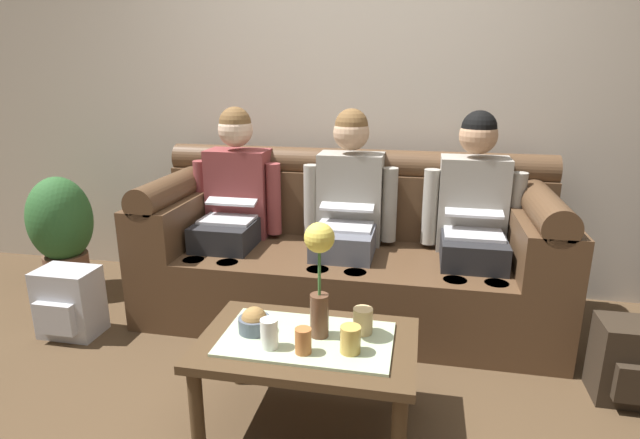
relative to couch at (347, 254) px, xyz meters
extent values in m
plane|color=#4C3823|center=(0.00, -1.17, -0.37)|extent=(14.00, 14.00, 0.00)
cube|color=beige|center=(0.00, 0.53, 1.08)|extent=(6.00, 0.12, 2.90)
cube|color=#513823|center=(0.00, -0.07, -0.16)|extent=(2.36, 0.88, 0.42)
cube|color=#513823|center=(0.00, 0.26, 0.25)|extent=(2.36, 0.22, 0.40)
cylinder|color=#513823|center=(0.00, 0.26, 0.51)|extent=(2.36, 0.18, 0.18)
cube|color=#513823|center=(-1.04, -0.07, 0.19)|extent=(0.28, 0.88, 0.28)
cylinder|color=#513823|center=(-1.04, -0.07, 0.38)|extent=(0.18, 0.88, 0.18)
cube|color=#513823|center=(1.04, -0.07, 0.19)|extent=(0.28, 0.88, 0.28)
cylinder|color=#513823|center=(1.04, -0.07, 0.38)|extent=(0.18, 0.88, 0.18)
cube|color=#232326|center=(-0.71, -0.13, 0.13)|extent=(0.34, 0.40, 0.15)
cylinder|color=#232326|center=(-0.81, -0.39, -0.16)|extent=(0.12, 0.12, 0.42)
cylinder|color=#232326|center=(-0.61, -0.39, -0.16)|extent=(0.12, 0.12, 0.42)
cube|color=brown|center=(-0.71, 0.11, 0.32)|extent=(0.38, 0.22, 0.54)
cylinder|color=brown|center=(-0.94, 0.07, 0.30)|extent=(0.09, 0.09, 0.44)
cylinder|color=brown|center=(-0.47, 0.07, 0.30)|extent=(0.09, 0.09, 0.44)
sphere|color=beige|center=(-0.71, 0.09, 0.72)|extent=(0.21, 0.21, 0.21)
sphere|color=brown|center=(-0.71, 0.09, 0.76)|extent=(0.19, 0.19, 0.19)
cube|color=silver|center=(-0.71, -0.11, 0.21)|extent=(0.31, 0.22, 0.02)
cube|color=silver|center=(-0.71, 0.03, 0.32)|extent=(0.31, 0.21, 0.08)
cube|color=black|center=(-0.71, 0.02, 0.31)|extent=(0.27, 0.18, 0.06)
cube|color=#595B66|center=(0.00, -0.13, 0.13)|extent=(0.34, 0.40, 0.15)
cylinder|color=#595B66|center=(-0.10, -0.39, -0.16)|extent=(0.12, 0.12, 0.42)
cylinder|color=#595B66|center=(0.10, -0.39, -0.16)|extent=(0.12, 0.12, 0.42)
cube|color=gray|center=(0.00, 0.11, 0.32)|extent=(0.38, 0.22, 0.54)
cylinder|color=gray|center=(-0.23, 0.07, 0.30)|extent=(0.09, 0.09, 0.44)
cylinder|color=gray|center=(0.23, 0.07, 0.30)|extent=(0.09, 0.09, 0.44)
sphere|color=tan|center=(0.00, 0.09, 0.72)|extent=(0.21, 0.21, 0.21)
sphere|color=brown|center=(0.00, 0.09, 0.76)|extent=(0.19, 0.19, 0.19)
cube|color=silver|center=(0.00, -0.11, 0.21)|extent=(0.31, 0.22, 0.02)
cube|color=silver|center=(0.00, 0.03, 0.32)|extent=(0.31, 0.21, 0.07)
cube|color=black|center=(0.00, 0.02, 0.32)|extent=(0.27, 0.18, 0.05)
cube|color=#232326|center=(0.71, -0.13, 0.13)|extent=(0.34, 0.40, 0.15)
cylinder|color=#232326|center=(0.61, -0.39, -0.16)|extent=(0.12, 0.12, 0.42)
cylinder|color=#232326|center=(0.81, -0.39, -0.16)|extent=(0.12, 0.12, 0.42)
cube|color=gray|center=(0.71, 0.11, 0.32)|extent=(0.38, 0.22, 0.54)
cylinder|color=gray|center=(0.47, 0.07, 0.30)|extent=(0.09, 0.09, 0.44)
cylinder|color=gray|center=(0.94, 0.07, 0.30)|extent=(0.09, 0.09, 0.44)
sphere|color=tan|center=(0.71, 0.09, 0.72)|extent=(0.21, 0.21, 0.21)
sphere|color=black|center=(0.71, 0.09, 0.76)|extent=(0.19, 0.19, 0.19)
cube|color=silver|center=(0.71, -0.11, 0.21)|extent=(0.31, 0.22, 0.02)
cube|color=silver|center=(0.71, 0.02, 0.32)|extent=(0.31, 0.21, 0.06)
cube|color=black|center=(0.71, 0.01, 0.32)|extent=(0.27, 0.18, 0.04)
cube|color=#47331E|center=(0.00, -1.07, 0.01)|extent=(0.87, 0.56, 0.04)
cube|color=#B2C69E|center=(0.00, -1.07, 0.03)|extent=(0.68, 0.39, 0.01)
cylinder|color=#47331E|center=(-0.38, -1.30, -0.19)|extent=(0.06, 0.06, 0.36)
cylinder|color=#47331E|center=(0.38, -1.30, -0.19)|extent=(0.06, 0.06, 0.36)
cylinder|color=#47331E|center=(-0.38, -0.84, -0.19)|extent=(0.06, 0.06, 0.36)
cylinder|color=#47331E|center=(0.38, -0.84, -0.19)|extent=(0.06, 0.06, 0.36)
cylinder|color=brown|center=(0.04, -1.05, 0.13)|extent=(0.07, 0.07, 0.18)
cylinder|color=#3D7538|center=(0.04, -1.05, 0.31)|extent=(0.01, 0.01, 0.20)
sphere|color=#E5CC4C|center=(0.04, -1.05, 0.45)|extent=(0.12, 0.12, 0.12)
cylinder|color=#4C5666|center=(-0.22, -1.07, 0.07)|extent=(0.13, 0.13, 0.06)
sphere|color=olive|center=(-0.22, -1.07, 0.09)|extent=(0.11, 0.11, 0.11)
cylinder|color=gold|center=(0.18, -1.15, 0.09)|extent=(0.08, 0.08, 0.11)
cylinder|color=#DBB77A|center=(0.21, -0.99, 0.09)|extent=(0.08, 0.08, 0.11)
cylinder|color=#B26633|center=(0.01, -1.19, 0.09)|extent=(0.06, 0.06, 0.10)
cylinder|color=white|center=(-0.13, -1.18, 0.10)|extent=(0.07, 0.07, 0.12)
cube|color=#B7B7BC|center=(-1.47, -0.59, -0.18)|extent=(0.32, 0.22, 0.39)
cube|color=#B7B7BC|center=(-1.47, -0.72, -0.21)|extent=(0.22, 0.05, 0.17)
cube|color=#2D2319|center=(1.39, -0.61, -0.18)|extent=(0.33, 0.22, 0.37)
cylinder|color=brown|center=(-1.87, -0.08, -0.24)|extent=(0.28, 0.28, 0.26)
ellipsoid|color=#2D602D|center=(-1.87, -0.08, 0.13)|extent=(0.40, 0.40, 0.56)
camera|label=1|loc=(0.41, -2.85, 1.07)|focal=28.66mm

